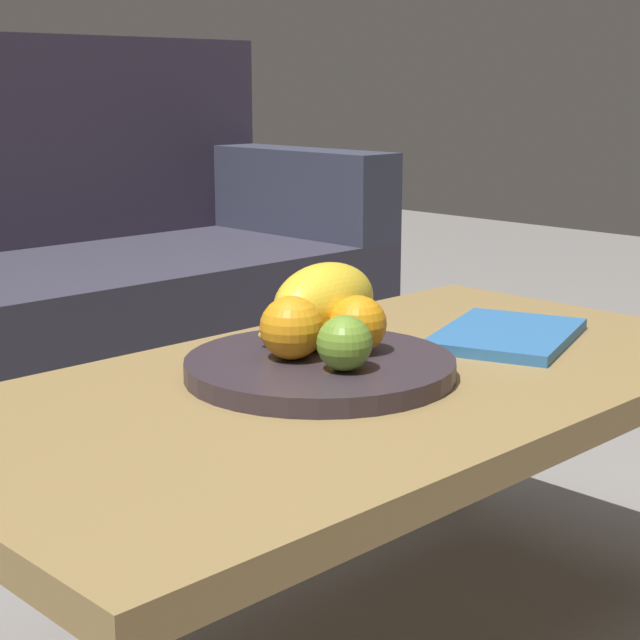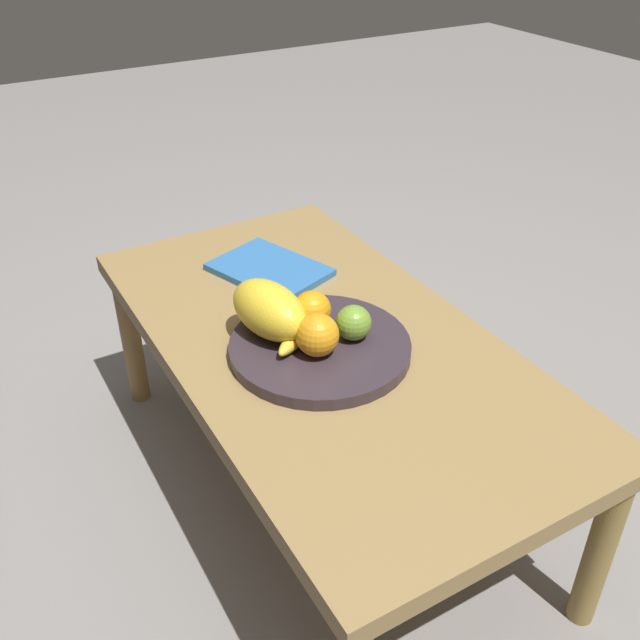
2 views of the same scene
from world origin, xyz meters
TOP-DOWN VIEW (x-y plane):
  - ground_plane at (0.00, 0.00)m, footprint 8.00×8.00m
  - coffee_table at (0.00, 0.00)m, footprint 1.14×0.60m
  - fruit_bowl at (-0.04, 0.03)m, footprint 0.35×0.35m
  - melon_large_front at (0.04, 0.10)m, footprint 0.20×0.14m
  - orange_front at (-0.07, 0.05)m, footprint 0.08×0.08m
  - orange_left at (0.02, 0.02)m, footprint 0.08×0.08m
  - apple_front at (-0.06, -0.03)m, footprint 0.07×0.07m
  - banana_bunch at (-0.01, 0.08)m, footprint 0.16×0.15m
  - magazine at (0.29, -0.02)m, footprint 0.30×0.25m

SIDE VIEW (x-z plane):
  - ground_plane at x=0.00m, z-range 0.00..0.00m
  - coffee_table at x=0.00m, z-range 0.16..0.58m
  - magazine at x=0.29m, z-range 0.42..0.43m
  - fruit_bowl at x=-0.04m, z-range 0.42..0.44m
  - banana_bunch at x=-0.01m, z-range 0.44..0.50m
  - apple_front at x=-0.06m, z-range 0.44..0.51m
  - orange_left at x=0.02m, z-range 0.44..0.52m
  - orange_front at x=-0.07m, z-range 0.44..0.53m
  - melon_large_front at x=0.04m, z-range 0.44..0.55m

